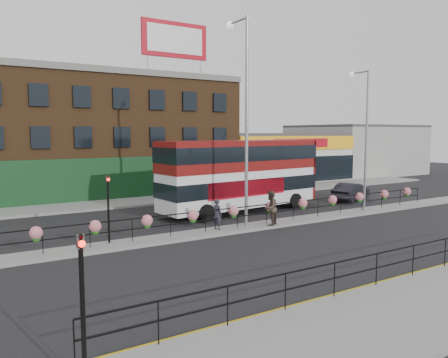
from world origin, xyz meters
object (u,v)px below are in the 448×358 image
double_decker_bus (242,168)px  pedestrian_b (270,208)px  car (351,192)px  pedestrian_a (217,214)px  lamp_column_west (244,103)px  lamp_column_east (364,128)px

double_decker_bus → pedestrian_b: size_ratio=6.22×
car → pedestrian_a: bearing=85.2°
pedestrian_a → pedestrian_b: 3.16m
double_decker_bus → lamp_column_west: bearing=-123.1°
double_decker_bus → car: 10.30m
lamp_column_east → lamp_column_west: bearing=178.8°
pedestrian_a → lamp_column_west: bearing=-97.2°
double_decker_bus → lamp_column_west: lamp_column_west is taller
double_decker_bus → lamp_column_west: 6.39m
car → pedestrian_a: size_ratio=2.74×
pedestrian_b → lamp_column_west: lamp_column_west is taller
car → pedestrian_b: bearing=91.8°
car → lamp_column_west: (-12.77, -3.65, 6.22)m
double_decker_bus → lamp_column_east: lamp_column_east is taller
double_decker_bus → lamp_column_west: (-2.74, -4.19, 3.97)m
pedestrian_b → car: bearing=171.5°
pedestrian_a → lamp_column_east: lamp_column_east is taller
double_decker_bus → pedestrian_b: bearing=-106.4°
car → lamp_column_east: size_ratio=0.49×
double_decker_bus → pedestrian_a: bearing=-135.9°
lamp_column_east → car: bearing=49.8°
pedestrian_b → lamp_column_west: (-1.24, 0.90, 5.81)m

